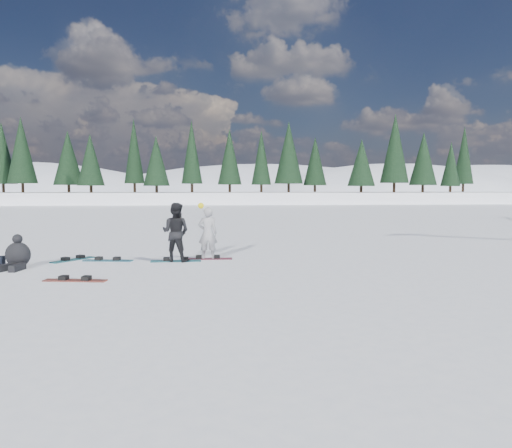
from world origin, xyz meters
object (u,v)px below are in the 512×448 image
at_px(snowboard_loose_b, 75,280).
at_px(snowboard_loose_a, 73,260).
at_px(snowboarder_woman, 208,233).
at_px(snowboard_loose_c, 108,261).
at_px(snowboarder_man, 176,232).
at_px(seated_rider, 17,255).

xyz_separation_m(snowboard_loose_b, snowboard_loose_a, (-1.01, 3.49, 0.00)).
relative_size(snowboarder_woman, snowboard_loose_c, 1.17).
height_order(snowboarder_man, snowboard_loose_a, snowboarder_man).
distance_m(seated_rider, snowboard_loose_b, 2.98).
height_order(snowboarder_woman, snowboard_loose_b, snowboarder_woman).
xyz_separation_m(snowboarder_woman, snowboard_loose_b, (-3.10, -3.35, -0.81)).
xyz_separation_m(snowboarder_woman, seated_rider, (-5.22, -1.28, -0.46)).
distance_m(snowboard_loose_b, snowboard_loose_c, 3.22).
bearing_deg(seated_rider, snowboard_loose_b, -29.02).
bearing_deg(snowboarder_man, snowboard_loose_a, 9.49).
bearing_deg(snowboard_loose_c, snowboard_loose_a, 175.12).
height_order(seated_rider, snowboard_loose_c, seated_rider).
bearing_deg(snowboard_loose_a, snowboard_loose_c, -69.10).
relative_size(snowboarder_man, snowboard_loose_c, 1.18).
relative_size(seated_rider, snowboard_loose_a, 0.79).
xyz_separation_m(snowboard_loose_c, snowboard_loose_a, (-1.10, 0.27, 0.00)).
height_order(snowboarder_woman, snowboarder_man, snowboarder_man).
bearing_deg(snowboard_loose_b, snowboard_loose_c, 97.46).
height_order(snowboarder_man, snowboard_loose_b, snowboarder_man).
xyz_separation_m(snowboarder_woman, snowboard_loose_c, (-3.01, -0.13, -0.81)).
bearing_deg(snowboarder_man, seated_rider, 30.69).
bearing_deg(snowboarder_woman, snowboarder_man, 22.18).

